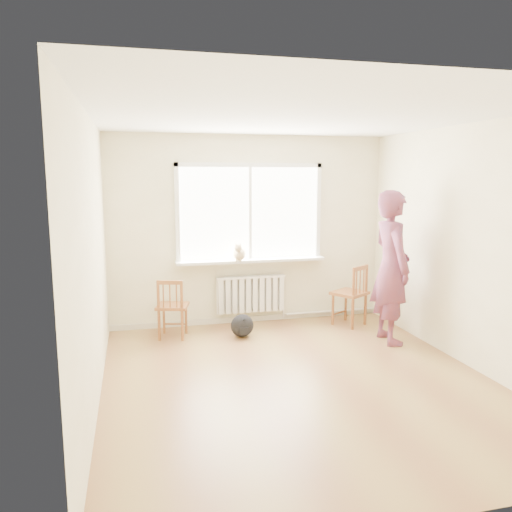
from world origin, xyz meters
TOP-DOWN VIEW (x-y plane):
  - floor at (0.00, 0.00)m, footprint 4.50×4.50m
  - ceiling at (0.00, 0.00)m, footprint 4.50×4.50m
  - back_wall at (0.00, 2.25)m, footprint 4.00×0.01m
  - window at (0.00, 2.22)m, footprint 2.12×0.05m
  - windowsill at (0.00, 2.14)m, footprint 2.15×0.22m
  - radiator at (0.00, 2.16)m, footprint 1.00×0.12m
  - heating_pipe at (1.25, 2.19)m, footprint 1.40×0.04m
  - baseboard at (0.00, 2.23)m, footprint 4.00×0.03m
  - chair_left at (-1.17, 1.73)m, footprint 0.48×0.47m
  - chair_right at (1.38, 1.69)m, footprint 0.59×0.59m
  - person at (1.55, 0.94)m, footprint 0.51×0.74m
  - cat at (-0.20, 2.05)m, footprint 0.24×0.39m
  - backpack at (-0.26, 1.56)m, footprint 0.36×0.31m

SIDE VIEW (x-z plane):
  - floor at x=0.00m, z-range 0.00..0.00m
  - baseboard at x=0.00m, z-range 0.00..0.08m
  - heating_pipe at x=1.25m, z-range 0.06..0.10m
  - backpack at x=-0.26m, z-range 0.00..0.31m
  - chair_left at x=-1.17m, z-range 0.00..0.81m
  - radiator at x=0.00m, z-range 0.16..0.71m
  - chair_right at x=1.38m, z-range 0.00..0.89m
  - windowsill at x=0.00m, z-range 0.91..0.95m
  - person at x=1.55m, z-range 0.00..1.95m
  - cat at x=-0.20m, z-range 0.92..1.19m
  - back_wall at x=0.00m, z-range 0.00..2.70m
  - window at x=0.00m, z-range 0.95..2.37m
  - ceiling at x=0.00m, z-range 2.70..2.70m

